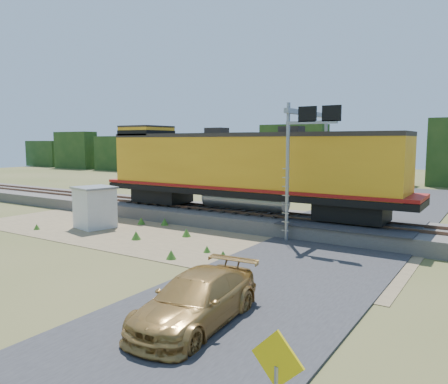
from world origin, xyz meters
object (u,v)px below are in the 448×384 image
Objects in this scene: locomotive at (240,167)px; shed at (95,207)px; car at (196,300)px; signal_gantry at (310,139)px.

shed is at bearing -139.23° from locomotive.
car is at bearing -17.95° from shed.
locomotive is 2.89× the size of signal_gantry.
signal_gantry is at bearing 36.64° from shed.
signal_gantry is at bearing 93.31° from car.
shed is 0.50× the size of car.
locomotive is 4.12× the size of car.
car is at bearing -64.01° from locomotive.
car is (6.75, -13.85, -2.88)m from locomotive.
locomotive reaches higher than shed.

